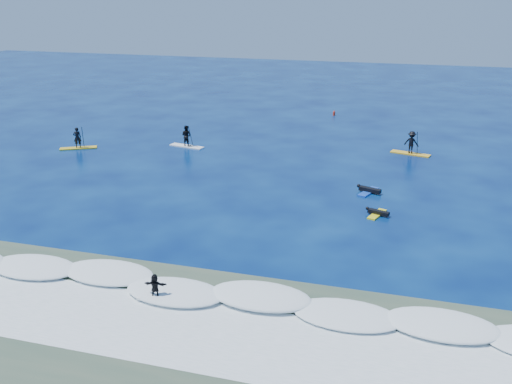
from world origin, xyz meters
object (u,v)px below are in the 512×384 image
(prone_paddler_near, at_px, (377,213))
(wave_surfer, at_px, (155,288))
(marker_buoy, at_px, (334,113))
(sup_paddler_right, at_px, (411,144))
(prone_paddler_far, at_px, (369,190))
(sup_paddler_left, at_px, (78,141))
(sup_paddler_center, at_px, (186,138))

(prone_paddler_near, bearing_deg, wave_surfer, 164.90)
(prone_paddler_near, xyz_separation_m, marker_buoy, (-7.14, 28.77, 0.14))
(prone_paddler_near, relative_size, marker_buoy, 3.21)
(wave_surfer, bearing_deg, sup_paddler_right, 61.84)
(prone_paddler_near, xyz_separation_m, prone_paddler_far, (-0.93, 4.11, 0.02))
(sup_paddler_right, distance_m, prone_paddler_far, 11.19)
(sup_paddler_left, xyz_separation_m, wave_surfer, (18.13, -22.19, 0.02))
(prone_paddler_near, distance_m, marker_buoy, 29.65)
(sup_paddler_center, relative_size, prone_paddler_far, 1.44)
(sup_paddler_center, distance_m, prone_paddler_far, 18.72)
(sup_paddler_left, bearing_deg, marker_buoy, 15.96)
(wave_surfer, bearing_deg, sup_paddler_left, 121.35)
(sup_paddler_left, relative_size, sup_paddler_right, 0.92)
(sup_paddler_left, distance_m, sup_paddler_right, 29.36)
(sup_paddler_center, xyz_separation_m, prone_paddler_far, (17.02, -7.76, -0.70))
(sup_paddler_left, bearing_deg, prone_paddler_far, -39.18)
(sup_paddler_center, relative_size, marker_buoy, 5.30)
(sup_paddler_center, height_order, prone_paddler_near, sup_paddler_center)
(sup_paddler_center, bearing_deg, wave_surfer, -58.70)
(marker_buoy, bearing_deg, prone_paddler_near, -76.06)
(sup_paddler_center, relative_size, prone_paddler_near, 1.65)
(sup_paddler_center, bearing_deg, marker_buoy, 69.17)
(wave_surfer, bearing_deg, marker_buoy, 79.69)
(sup_paddler_left, xyz_separation_m, prone_paddler_near, (27.06, -8.64, -0.56))
(sup_paddler_left, distance_m, wave_surfer, 28.66)
(wave_surfer, xyz_separation_m, marker_buoy, (1.79, 42.33, -0.45))
(sup_paddler_left, bearing_deg, prone_paddler_near, -47.06)
(prone_paddler_far, distance_m, marker_buoy, 25.43)
(sup_paddler_right, height_order, prone_paddler_far, sup_paddler_right)
(sup_paddler_left, xyz_separation_m, prone_paddler_far, (26.12, -4.53, -0.54))
(sup_paddler_left, height_order, prone_paddler_far, sup_paddler_left)
(marker_buoy, bearing_deg, sup_paddler_center, -122.59)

